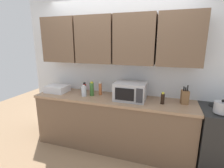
% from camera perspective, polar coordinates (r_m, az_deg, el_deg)
% --- Properties ---
extents(wall_back_with_cabinets, '(3.50, 0.38, 2.60)m').
position_cam_1_polar(wall_back_with_cabinets, '(2.88, 1.47, 9.71)').
color(wall_back_with_cabinets, white).
rests_on(wall_back_with_cabinets, ground_plane).
extents(counter_run, '(2.63, 0.63, 0.90)m').
position_cam_1_polar(counter_run, '(2.97, -0.01, -12.87)').
color(counter_run, brown).
rests_on(counter_run, ground_plane).
extents(kettle, '(0.19, 0.19, 0.18)m').
position_cam_1_polar(kettle, '(2.58, 33.10, -6.64)').
color(kettle, '#B2B2B7').
rests_on(kettle, stove_range).
extents(microwave, '(0.48, 0.37, 0.28)m').
position_cam_1_polar(microwave, '(2.67, 6.17, -2.48)').
color(microwave, '#B7B7BC').
rests_on(microwave, counter_run).
extents(dish_rack, '(0.38, 0.30, 0.12)m').
position_cam_1_polar(dish_rack, '(3.26, -17.99, -1.52)').
color(dish_rack, silver).
rests_on(dish_rack, counter_run).
extents(knife_block, '(0.12, 0.13, 0.29)m').
position_cam_1_polar(knife_block, '(2.73, 23.32, -4.02)').
color(knife_block, brown).
rests_on(knife_block, counter_run).
extents(bottle_spice_jar, '(0.06, 0.06, 0.23)m').
position_cam_1_polar(bottle_spice_jar, '(2.92, -3.98, -1.59)').
color(bottle_spice_jar, '#BC6638').
rests_on(bottle_spice_jar, counter_run).
extents(bottle_red_sauce, '(0.06, 0.06, 0.17)m').
position_cam_1_polar(bottle_red_sauce, '(3.18, -9.21, -1.07)').
color(bottle_red_sauce, red).
rests_on(bottle_red_sauce, counter_run).
extents(bottle_soy_dark, '(0.06, 0.06, 0.18)m').
position_cam_1_polar(bottle_soy_dark, '(2.61, 16.70, -4.71)').
color(bottle_soy_dark, black).
rests_on(bottle_soy_dark, counter_run).
extents(bottle_green_oil, '(0.07, 0.07, 0.24)m').
position_cam_1_polar(bottle_green_oil, '(2.89, -6.82, -1.70)').
color(bottle_green_oil, '#386B2D').
rests_on(bottle_green_oil, counter_run).
extents(bottle_clear_tall, '(0.08, 0.08, 0.19)m').
position_cam_1_polar(bottle_clear_tall, '(2.89, -9.45, -2.37)').
color(bottle_clear_tall, silver).
rests_on(bottle_clear_tall, counter_run).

